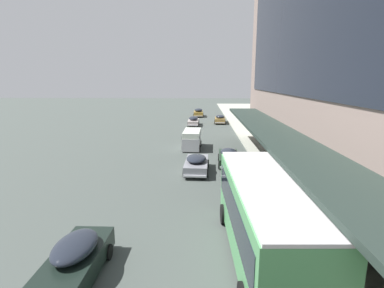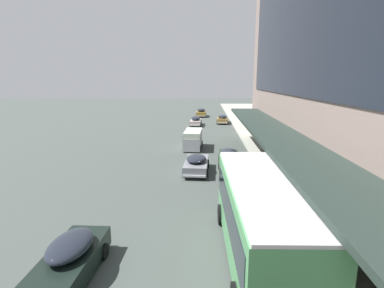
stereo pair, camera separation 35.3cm
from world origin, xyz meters
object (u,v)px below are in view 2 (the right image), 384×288
sedan_far_back (201,113)px  sedan_second_near (196,121)px  transit_bus_kerbside_front (260,215)px  vw_van (193,138)px  sedan_trailing_mid (196,163)px  sedan_oncoming_front (229,157)px  sedan_trailing_near (69,260)px  sedan_lead_near (222,119)px

sedan_far_back → sedan_second_near: size_ratio=0.98×
transit_bus_kerbside_front → sedan_second_near: (-3.82, 36.68, -1.21)m
transit_bus_kerbside_front → sedan_far_back: transit_bus_kerbside_front is taller
sedan_far_back → vw_van: 28.49m
sedan_trailing_mid → sedan_far_back: (-0.22, 37.00, 0.10)m
transit_bus_kerbside_front → vw_van: transit_bus_kerbside_front is taller
sedan_far_back → transit_bus_kerbside_front: bearing=-86.3°
sedan_oncoming_front → vw_van: bearing=117.8°
sedan_trailing_near → sedan_lead_near: bearing=79.3°
sedan_trailing_mid → sedan_oncoming_front: size_ratio=1.04×
sedan_oncoming_front → transit_bus_kerbside_front: bearing=-89.2°
sedan_trailing_mid → sedan_far_back: sedan_far_back is taller
sedan_lead_near → sedan_second_near: size_ratio=1.00×
sedan_trailing_mid → vw_van: vw_van is taller
sedan_trailing_near → sedan_trailing_mid: bearing=72.4°
sedan_trailing_mid → sedan_trailing_near: sedan_trailing_near is taller
transit_bus_kerbside_front → sedan_oncoming_front: (-0.18, 13.92, -1.22)m
sedan_trailing_near → sedan_far_back: bearing=85.5°
sedan_trailing_mid → sedan_second_near: (-0.91, 24.92, 0.03)m
sedan_lead_near → sedan_far_back: (-3.75, 9.20, 0.10)m
sedan_trailing_mid → sedan_far_back: bearing=90.3°
sedan_lead_near → sedan_far_back: size_ratio=1.02×
sedan_far_back → sedan_oncoming_front: 34.97m
sedan_lead_near → sedan_second_near: (-4.44, -2.88, 0.03)m
sedan_lead_near → sedan_far_back: bearing=112.2°
transit_bus_kerbside_front → sedan_trailing_mid: bearing=103.9°
sedan_oncoming_front → sedan_trailing_mid: bearing=-141.8°
sedan_far_back → vw_van: vw_van is taller
sedan_trailing_near → vw_van: 22.12m
sedan_trailing_near → sedan_oncoming_front: bearing=65.8°
transit_bus_kerbside_front → sedan_far_back: bearing=93.7°
transit_bus_kerbside_front → sedan_lead_near: transit_bus_kerbside_front is taller
sedan_trailing_mid → sedan_second_near: 24.94m
sedan_trailing_near → sedan_lead_near: (7.74, 41.10, -0.05)m
sedan_oncoming_front → sedan_second_near: sedan_second_near is taller
sedan_trailing_mid → sedan_lead_near: (3.53, 27.79, 0.00)m
sedan_lead_near → vw_van: (-4.15, -19.28, 0.38)m
sedan_trailing_mid → vw_van: (-0.62, 8.52, 0.39)m
sedan_trailing_mid → sedan_second_near: bearing=92.1°
sedan_lead_near → sedan_oncoming_front: bearing=-91.8°
sedan_trailing_mid → sedan_oncoming_front: bearing=38.2°
transit_bus_kerbside_front → vw_van: (-3.53, 20.28, -0.85)m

